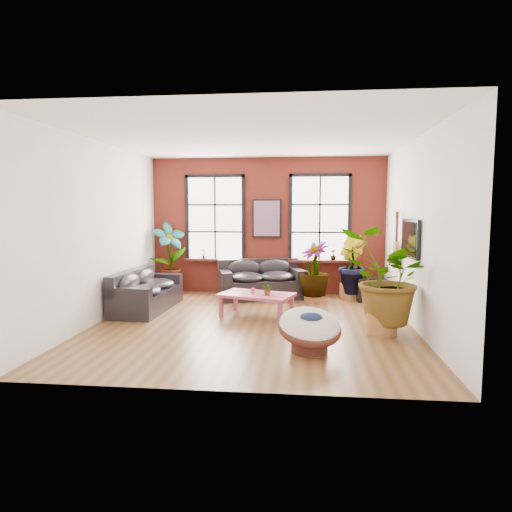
{
  "coord_description": "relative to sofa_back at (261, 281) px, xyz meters",
  "views": [
    {
      "loc": [
        0.98,
        -8.5,
        2.21
      ],
      "look_at": [
        0.0,
        0.6,
        1.25
      ],
      "focal_mm": 32.0,
      "sensor_mm": 36.0,
      "label": 1
    }
  ],
  "objects": [
    {
      "name": "papasan_chair",
      "position": [
        1.16,
        -4.22,
        -0.05
      ],
      "size": [
        1.21,
        1.22,
        0.73
      ],
      "rotation": [
        0.0,
        0.0,
        0.28
      ],
      "color": "#4E271B",
      "rests_on": "ground"
    },
    {
      "name": "sofa_left",
      "position": [
        -2.39,
        -1.61,
        -0.03
      ],
      "size": [
        1.0,
        2.23,
        0.87
      ],
      "rotation": [
        0.0,
        0.0,
        1.53
      ],
      "color": "black",
      "rests_on": "ground"
    },
    {
      "name": "sill_plant_left",
      "position": [
        -1.55,
        0.52,
        0.61
      ],
      "size": [
        0.17,
        0.17,
        0.27
      ],
      "primitive_type": "imported",
      "rotation": [
        0.0,
        0.0,
        0.79
      ],
      "color": "#134919",
      "rests_on": "room"
    },
    {
      "name": "sill_plant_right",
      "position": [
        1.8,
        0.52,
        0.61
      ],
      "size": [
        0.19,
        0.19,
        0.27
      ],
      "primitive_type": "imported",
      "rotation": [
        0.0,
        0.0,
        3.49
      ],
      "color": "#134919",
      "rests_on": "room"
    },
    {
      "name": "floor_plant_right_wall",
      "position": [
        2.47,
        -3.03,
        0.58
      ],
      "size": [
        1.85,
        1.71,
        1.7
      ],
      "primitive_type": "imported",
      "rotation": [
        0.0,
        0.0,
        3.44
      ],
      "color": "#134919",
      "rests_on": "ground"
    },
    {
      "name": "floor_plant_back_left",
      "position": [
        -2.38,
        0.23,
        0.58
      ],
      "size": [
        1.09,
        1.03,
        1.72
      ],
      "primitive_type": "imported",
      "rotation": [
        0.0,
        0.0,
        0.64
      ],
      "color": "#134919",
      "rests_on": "ground"
    },
    {
      "name": "floor_plant_mid",
      "position": [
        1.3,
        -0.34,
        0.36
      ],
      "size": [
        1.02,
        1.02,
        1.29
      ],
      "primitive_type": "imported",
      "rotation": [
        0.0,
        0.0,
        5.46
      ],
      "color": "#134919",
      "rests_on": "ground"
    },
    {
      "name": "table_plant",
      "position": [
        0.34,
        -2.09,
        0.17
      ],
      "size": [
        0.29,
        0.27,
        0.26
      ],
      "primitive_type": "imported",
      "rotation": [
        0.0,
        0.0,
        -0.35
      ],
      "color": "#134919",
      "rests_on": "coffee_table"
    },
    {
      "name": "coffee_table",
      "position": [
        0.1,
        -1.96,
        -0.01
      ],
      "size": [
        1.65,
        1.24,
        0.56
      ],
      "rotation": [
        0.0,
        0.0,
        -0.31
      ],
      "color": "#9E3951",
      "rests_on": "ground"
    },
    {
      "name": "pot_back_left",
      "position": [
        -2.36,
        0.22,
        -0.24
      ],
      "size": [
        0.64,
        0.64,
        0.36
      ],
      "rotation": [
        0.0,
        0.0,
        -0.37
      ],
      "color": "#9D6433",
      "rests_on": "ground"
    },
    {
      "name": "room",
      "position": [
        0.1,
        -2.47,
        1.32
      ],
      "size": [
        6.04,
        6.54,
        3.54
      ],
      "color": "brown",
      "rests_on": "ground"
    },
    {
      "name": "tv_wall_unit",
      "position": [
        3.03,
        -2.02,
        1.12
      ],
      "size": [
        0.13,
        1.86,
        1.2
      ],
      "color": "black",
      "rests_on": "room"
    },
    {
      "name": "media_box",
      "position": [
        2.65,
        -0.1,
        -0.15
      ],
      "size": [
        0.71,
        0.61,
        0.56
      ],
      "rotation": [
        0.0,
        0.0,
        0.08
      ],
      "color": "black",
      "rests_on": "ground"
    },
    {
      "name": "floor_plant_back_right",
      "position": [
        2.19,
        0.05,
        0.43
      ],
      "size": [
        0.83,
        0.93,
        1.42
      ],
      "primitive_type": "imported",
      "rotation": [
        0.0,
        0.0,
        1.88
      ],
      "color": "#134919",
      "rests_on": "ground"
    },
    {
      "name": "pot_back_right",
      "position": [
        2.19,
        0.05,
        -0.24
      ],
      "size": [
        0.58,
        0.58,
        0.37
      ],
      "rotation": [
        0.0,
        0.0,
        -0.14
      ],
      "color": "#9D6433",
      "rests_on": "ground"
    },
    {
      "name": "sofa_back",
      "position": [
        0.0,
        0.0,
        0.0
      ],
      "size": [
        2.25,
        1.56,
        0.94
      ],
      "rotation": [
        0.0,
        0.0,
        0.3
      ],
      "color": "black",
      "rests_on": "ground"
    },
    {
      "name": "poster",
      "position": [
        0.1,
        0.57,
        1.52
      ],
      "size": [
        0.74,
        0.06,
        0.98
      ],
      "color": "black",
      "rests_on": "room"
    },
    {
      "name": "pot_right_wall",
      "position": [
        2.44,
        -3.04,
        -0.22
      ],
      "size": [
        0.58,
        0.58,
        0.41
      ],
      "rotation": [
        0.0,
        0.0,
        0.05
      ],
      "color": "#9D6433",
      "rests_on": "ground"
    },
    {
      "name": "pot_mid",
      "position": [
        1.3,
        -0.31,
        -0.25
      ],
      "size": [
        0.48,
        0.48,
        0.34
      ],
      "rotation": [
        0.0,
        0.0,
        -0.03
      ],
      "color": "#9D6433",
      "rests_on": "ground"
    }
  ]
}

